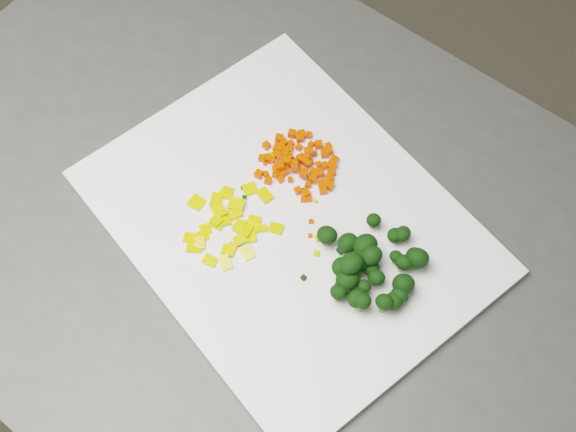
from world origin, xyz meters
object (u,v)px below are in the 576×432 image
Objects in this scene: counter_block at (276,351)px; cutting_board at (288,222)px; pepper_pile at (236,220)px; carrot_pile at (298,161)px; broccoli_pile at (371,256)px.

cutting_board reaches higher than counter_block.
cutting_board is (0.01, 0.02, 0.46)m from counter_block.
pepper_pile reaches higher than cutting_board.
broccoli_pile is at bearing -24.27° from carrot_pile.
cutting_board is 3.88× the size of pepper_pile.
carrot_pile is at bearing 102.03° from counter_block.
cutting_board is 3.75× the size of broccoli_pile.
carrot_pile reaches higher than cutting_board.
cutting_board is at bearing -178.48° from broccoli_pile.
cutting_board is 0.06m from pepper_pile.
cutting_board is 0.11m from broccoli_pile.
carrot_pile is (-0.03, 0.07, 0.02)m from cutting_board.
carrot_pile is at bearing 115.36° from cutting_board.
carrot_pile is at bearing 155.73° from broccoli_pile.
counter_block is 0.46m from cutting_board.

